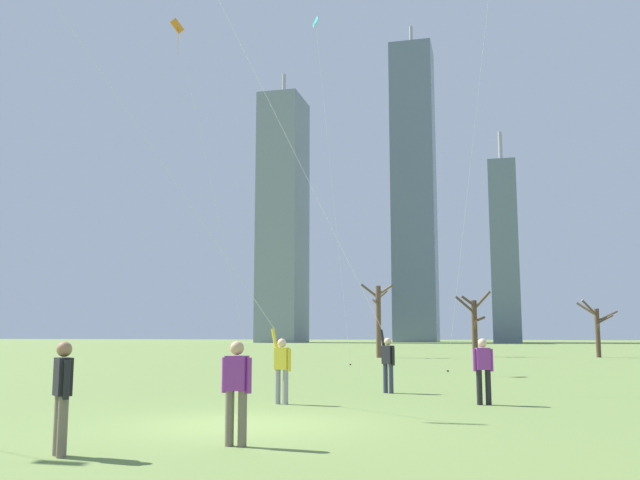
# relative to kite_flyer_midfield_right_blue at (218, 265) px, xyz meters

# --- Properties ---
(ground_plane) EXTENTS (400.00, 400.00, 0.00)m
(ground_plane) POSITION_rel_kite_flyer_midfield_right_blue_xyz_m (2.17, -3.73, -3.49)
(ground_plane) COLOR olive
(kite_flyer_midfield_right_blue) EXTENTS (9.82, 1.15, 14.93)m
(kite_flyer_midfield_right_blue) POSITION_rel_kite_flyer_midfield_right_blue_xyz_m (0.00, 0.00, 0.00)
(kite_flyer_midfield_right_blue) COLOR gray
(kite_flyer_midfield_right_blue) RESTS_ON ground
(kite_flyer_midfield_left_white) EXTENTS (8.93, 3.06, 17.94)m
(kite_flyer_midfield_left_white) POSITION_rel_kite_flyer_midfield_right_blue_xyz_m (1.92, 4.59, 1.23)
(kite_flyer_midfield_left_white) COLOR #33384C
(kite_flyer_midfield_left_white) RESTS_ON ground
(bystander_far_off_by_trees) EXTENTS (0.51, 0.23, 1.62)m
(bystander_far_off_by_trees) POSITION_rel_kite_flyer_midfield_right_blue_xyz_m (2.94, -6.17, -2.59)
(bystander_far_off_by_trees) COLOR #726656
(bystander_far_off_by_trees) RESTS_ON ground
(bystander_watching_nearby) EXTENTS (0.40, 0.38, 1.62)m
(bystander_watching_nearby) POSITION_rel_kite_flyer_midfield_right_blue_xyz_m (0.82, -7.63, -2.59)
(bystander_watching_nearby) COLOR #726656
(bystander_watching_nearby) RESTS_ON ground
(bystander_strolling_midfield) EXTENTS (0.49, 0.28, 1.62)m
(bystander_strolling_midfield) POSITION_rel_kite_flyer_midfield_right_blue_xyz_m (6.60, 1.23, -2.59)
(bystander_strolling_midfield) COLOR black
(bystander_strolling_midfield) RESTS_ON ground
(distant_kite_drifting_right_teal) EXTENTS (2.86, 2.34, 21.92)m
(distant_kite_drifting_right_teal) POSITION_rel_kite_flyer_midfield_right_blue_xyz_m (-3.23, 23.27, 16.02)
(distant_kite_drifting_right_teal) COLOR teal
(distant_kite_drifting_right_teal) RESTS_ON ground
(distant_kite_drifting_left_orange) EXTENTS (2.17, 7.24, 18.46)m
(distant_kite_drifting_left_orange) POSITION_rel_kite_flyer_midfield_right_blue_xyz_m (-8.72, 15.90, 12.54)
(distant_kite_drifting_left_orange) COLOR orange
(distant_kite_drifting_left_orange) RESTS_ON ground
(bare_tree_left_of_center) EXTENTS (2.55, 2.53, 5.51)m
(bare_tree_left_of_center) POSITION_rel_kite_flyer_midfield_right_blue_xyz_m (-1.41, 34.35, -0.49)
(bare_tree_left_of_center) COLOR brown
(bare_tree_left_of_center) RESTS_ON ground
(bare_tree_rightmost) EXTENTS (3.00, 2.14, 4.30)m
(bare_tree_rightmost) POSITION_rel_kite_flyer_midfield_right_blue_xyz_m (14.42, 38.81, -1.26)
(bare_tree_rightmost) COLOR #4C3828
(bare_tree_rightmost) RESTS_ON ground
(bare_tree_far_right_edge) EXTENTS (2.80, 1.71, 5.03)m
(bare_tree_far_right_edge) POSITION_rel_kite_flyer_midfield_right_blue_xyz_m (5.46, 38.26, -0.93)
(bare_tree_far_right_edge) COLOR #4C3828
(bare_tree_far_right_edge) RESTS_ON ground
(skyline_squat_block) EXTENTS (9.50, 9.44, 73.24)m
(skyline_squat_block) POSITION_rel_kite_flyer_midfield_right_blue_xyz_m (-9.58, 136.35, 30.44)
(skyline_squat_block) COLOR slate
(skyline_squat_block) RESTS_ON ground
(skyline_short_annex) EXTENTS (8.55, 11.67, 58.08)m
(skyline_short_annex) POSITION_rel_kite_flyer_midfield_right_blue_xyz_m (-35.81, 120.98, 22.76)
(skyline_short_annex) COLOR gray
(skyline_short_annex) RESTS_ON ground
(skyline_mid_tower_right) EXTENTS (5.26, 9.71, 42.05)m
(skyline_mid_tower_right) POSITION_rel_kite_flyer_midfield_right_blue_xyz_m (9.40, 121.98, 14.27)
(skyline_mid_tower_right) COLOR slate
(skyline_mid_tower_right) RESTS_ON ground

